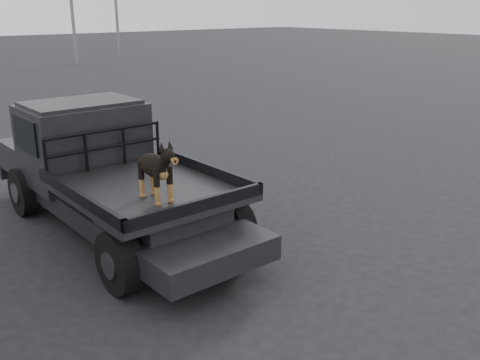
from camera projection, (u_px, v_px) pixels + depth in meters
ground at (145, 306)px, 5.93m from camera, size 120.00×120.00×0.00m
flatbed_ute at (116, 200)px, 7.84m from camera, size 2.00×5.40×0.92m
ute_cab at (83, 129)px, 8.26m from camera, size 1.72×1.30×0.88m
headache_rack at (105, 149)px, 7.76m from camera, size 1.80×0.08×0.55m
dog at (155, 170)px, 6.43m from camera, size 0.32×0.60×0.74m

